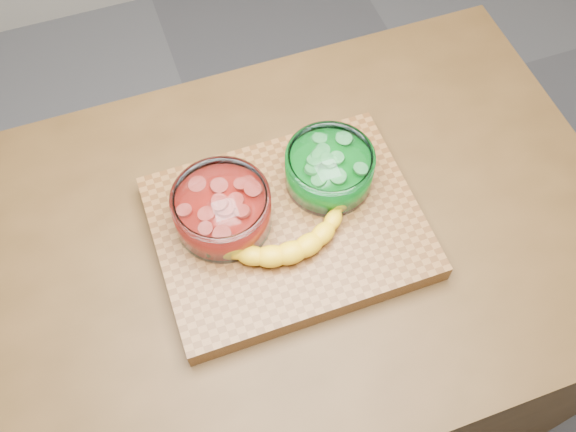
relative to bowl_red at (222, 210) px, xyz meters
name	(u,v)px	position (x,y,z in m)	size (l,w,h in m)	color
ground	(288,379)	(0.10, -0.04, -0.98)	(3.50, 3.50, 0.00)	#59595E
counter	(288,324)	(0.10, -0.04, -0.53)	(1.20, 0.80, 0.90)	#483015
cutting_board	(288,228)	(0.10, -0.04, -0.06)	(0.45, 0.35, 0.04)	brown
bowl_red	(222,210)	(0.00, 0.00, 0.00)	(0.16, 0.16, 0.08)	white
bowl_green	(329,169)	(0.20, 0.02, 0.00)	(0.15, 0.15, 0.07)	white
banana	(285,237)	(0.08, -0.07, -0.02)	(0.28, 0.12, 0.04)	yellow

